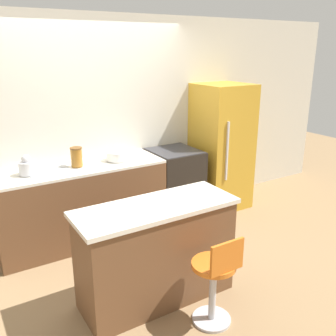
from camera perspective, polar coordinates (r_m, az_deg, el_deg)
name	(u,v)px	position (r m, az deg, el deg)	size (l,w,h in m)	color
ground_plane	(118,245)	(4.52, -7.58, -11.52)	(14.00, 14.00, 0.00)	#8E704C
wall_back	(90,126)	(4.68, -11.74, 6.33)	(8.00, 0.06, 2.60)	beige
back_counter	(82,204)	(4.52, -12.97, -5.33)	(1.93, 0.64, 0.93)	brown
kitchen_island	(157,253)	(3.42, -1.76, -12.75)	(1.43, 0.55, 0.92)	brown
oven_range	(174,184)	(5.02, 0.96, -2.42)	(0.62, 0.65, 0.93)	black
refrigerator	(221,147)	(5.33, 8.13, 3.20)	(0.70, 0.70, 1.75)	gold
stool_chair	(215,281)	(3.19, 7.18, -16.70)	(0.36, 0.36, 0.82)	#B7B7BC
kettle	(27,167)	(4.19, -20.71, 0.21)	(0.17, 0.17, 0.22)	silver
mixing_bowl	(117,155)	(4.49, -7.72, 1.92)	(0.27, 0.27, 0.11)	white
canister_jar	(77,157)	(4.30, -13.77, 1.66)	(0.13, 0.13, 0.22)	#9E6623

